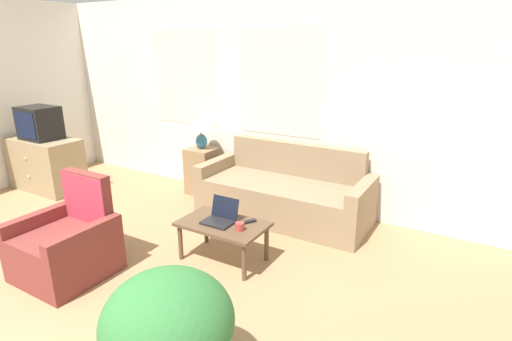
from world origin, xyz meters
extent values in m
cube|color=white|center=(0.00, 3.63, 1.30)|extent=(6.96, 0.05, 2.60)
cube|color=white|center=(-0.83, 3.60, 1.55)|extent=(1.10, 0.01, 1.30)
cube|color=white|center=(0.66, 3.60, 1.55)|extent=(1.10, 0.01, 1.30)
cube|color=#937A5B|center=(0.95, 3.14, 0.22)|extent=(1.74, 0.82, 0.44)
cube|color=#937A5B|center=(0.95, 3.49, 0.42)|extent=(1.74, 0.12, 0.85)
cube|color=#937A5B|center=(0.01, 3.14, 0.30)|extent=(0.14, 0.82, 0.59)
cube|color=#937A5B|center=(1.89, 3.14, 0.30)|extent=(0.14, 0.82, 0.59)
cube|color=brown|center=(-0.17, 1.05, 0.21)|extent=(0.54, 0.72, 0.42)
cube|color=brown|center=(-0.17, 1.36, 0.44)|extent=(0.54, 0.10, 0.89)
cube|color=brown|center=(-0.49, 1.05, 0.27)|extent=(0.10, 0.72, 0.54)
cube|color=brown|center=(0.15, 1.05, 0.27)|extent=(0.10, 0.72, 0.54)
cube|color=#B23347|center=(-0.17, 1.30, 0.55)|extent=(0.55, 0.01, 0.64)
cube|color=#998460|center=(-2.40, 2.34, 0.37)|extent=(1.06, 0.53, 0.73)
sphere|color=tan|center=(-2.40, 2.07, 0.51)|extent=(0.04, 0.04, 0.04)
sphere|color=tan|center=(-2.40, 2.07, 0.26)|extent=(0.04, 0.04, 0.04)
cube|color=black|center=(-2.40, 2.34, 0.96)|extent=(0.51, 0.39, 0.45)
cube|color=#0F1938|center=(-2.40, 2.14, 0.96)|extent=(0.42, 0.01, 0.35)
cube|color=#937551|center=(-0.39, 3.34, 0.32)|extent=(0.38, 0.38, 0.64)
ellipsoid|color=teal|center=(-0.39, 3.34, 0.74)|extent=(0.16, 0.16, 0.20)
cylinder|color=tan|center=(-0.39, 3.34, 0.87)|extent=(0.02, 0.02, 0.06)
cone|color=white|center=(-0.39, 3.34, 1.00)|extent=(0.34, 0.34, 0.21)
cube|color=brown|center=(0.90, 1.98, 0.37)|extent=(0.82, 0.50, 0.03)
cylinder|color=brown|center=(0.54, 1.78, 0.18)|extent=(0.04, 0.04, 0.36)
cylinder|color=brown|center=(1.26, 1.78, 0.18)|extent=(0.04, 0.04, 0.36)
cylinder|color=brown|center=(0.54, 2.18, 0.18)|extent=(0.04, 0.04, 0.36)
cylinder|color=brown|center=(1.26, 2.18, 0.18)|extent=(0.04, 0.04, 0.36)
cube|color=black|center=(0.87, 1.94, 0.40)|extent=(0.29, 0.20, 0.02)
cube|color=black|center=(0.87, 2.07, 0.51)|extent=(0.29, 0.06, 0.20)
cylinder|color=#B23D38|center=(1.12, 1.93, 0.43)|extent=(0.08, 0.08, 0.07)
cube|color=black|center=(1.11, 2.11, 0.40)|extent=(0.12, 0.15, 0.02)
ellipsoid|color=#337538|center=(1.51, 0.57, 0.48)|extent=(0.77, 0.77, 0.58)
camera|label=1|loc=(2.90, -0.82, 2.00)|focal=28.00mm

